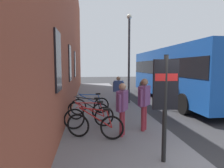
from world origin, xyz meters
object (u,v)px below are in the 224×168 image
city_bus (176,72)px  pedestrian_crossing_street (118,88)px  bicycle_mid_rack (90,117)px  bicycle_under_window (88,111)px  pedestrian_by_facade (144,99)px  transit_info_sign (165,92)px  bicycle_nearest_sign (95,126)px  street_lamp (129,51)px  bicycle_by_door (90,105)px  pedestrian_near_bus (122,104)px

city_bus → pedestrian_crossing_street: (-1.75, 4.07, -0.82)m
bicycle_mid_rack → bicycle_under_window: bearing=3.3°
bicycle_mid_rack → pedestrian_by_facade: (-0.49, -1.80, 0.68)m
city_bus → pedestrian_crossing_street: size_ratio=6.54×
transit_info_sign → bicycle_mid_rack: bearing=32.5°
bicycle_mid_rack → bicycle_under_window: 0.90m
bicycle_nearest_sign → bicycle_mid_rack: 0.99m
bicycle_nearest_sign → street_lamp: 6.20m
pedestrian_crossing_street → transit_info_sign: bearing=-179.5°
bicycle_under_window → street_lamp: 4.83m
pedestrian_crossing_street → pedestrian_by_facade: bearing=-176.5°
bicycle_mid_rack → pedestrian_crossing_street: (3.28, -1.57, 0.59)m
bicycle_by_door → street_lamp: bearing=-45.0°
bicycle_nearest_sign → pedestrian_by_facade: 1.86m
transit_info_sign → pedestrian_crossing_street: (5.82, 0.05, -0.62)m
pedestrian_by_facade → transit_info_sign: bearing=175.1°
city_bus → pedestrian_crossing_street: city_bus is taller
bicycle_by_door → transit_info_sign: bearing=-160.4°
bicycle_under_window → bicycle_by_door: (0.98, -0.10, 0.00)m
bicycle_by_door → bicycle_nearest_sign: bearing=-178.2°
bicycle_nearest_sign → city_bus: city_bus is taller
bicycle_mid_rack → pedestrian_crossing_street: size_ratio=1.09×
bicycle_mid_rack → bicycle_under_window: same height
bicycle_under_window → bicycle_by_door: 0.99m
pedestrian_crossing_street → pedestrian_near_bus: size_ratio=0.98×
pedestrian_near_bus → street_lamp: (5.07, -1.36, 2.02)m
bicycle_mid_rack → street_lamp: street_lamp is taller
bicycle_nearest_sign → transit_info_sign: transit_info_sign is taller
bicycle_under_window → pedestrian_by_facade: 2.41m
pedestrian_by_facade → bicycle_mid_rack: bearing=74.7°
bicycle_by_door → transit_info_sign: transit_info_sign is taller
bicycle_under_window → transit_info_sign: (-3.45, -1.67, 1.21)m
bicycle_by_door → pedestrian_crossing_street: pedestrian_crossing_street is taller
pedestrian_near_bus → bicycle_mid_rack: bearing=47.9°
bicycle_nearest_sign → bicycle_mid_rack: bearing=8.0°
transit_info_sign → pedestrian_by_facade: transit_info_sign is taller
transit_info_sign → pedestrian_crossing_street: transit_info_sign is taller
transit_info_sign → pedestrian_crossing_street: bearing=0.5°
bicycle_by_door → bicycle_under_window: bearing=174.3°
pedestrian_by_facade → street_lamp: street_lamp is taller
transit_info_sign → pedestrian_by_facade: (2.05, -0.18, -0.53)m
pedestrian_crossing_street → bicycle_mid_rack: bearing=154.4°
bicycle_mid_rack → bicycle_under_window: size_ratio=1.04×
bicycle_under_window → transit_info_sign: transit_info_sign is taller
bicycle_by_door → pedestrian_near_bus: 2.99m
bicycle_by_door → pedestrian_by_facade: bearing=-143.6°
bicycle_by_door → transit_info_sign: 4.85m
transit_info_sign → pedestrian_near_bus: 1.87m
bicycle_under_window → transit_info_sign: 4.02m
city_bus → bicycle_under_window: bearing=126.0°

